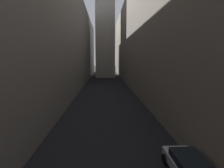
# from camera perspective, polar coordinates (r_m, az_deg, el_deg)

# --- Properties ---
(ground_plane) EXTENTS (264.00, 264.00, 0.00)m
(ground_plane) POSITION_cam_1_polar(r_m,az_deg,el_deg) (40.82, -1.78, -1.91)
(ground_plane) COLOR black
(building_block_left) EXTENTS (15.11, 108.00, 21.23)m
(building_block_left) POSITION_cam_1_polar(r_m,az_deg,el_deg) (44.28, -19.42, 12.20)
(building_block_left) COLOR slate
(building_block_left) RESTS_ON ground
(building_block_right) EXTENTS (11.87, 108.00, 23.26)m
(building_block_right) POSITION_cam_1_polar(r_m,az_deg,el_deg) (44.13, 13.60, 13.76)
(building_block_right) COLOR #756B5B
(building_block_right) RESTS_ON ground
(parked_car_right_third) EXTENTS (1.97, 4.31, 1.37)m
(parked_car_right_third) POSITION_cam_1_polar(r_m,az_deg,el_deg) (12.55, 21.97, -21.78)
(parked_car_right_third) COLOR #B7B7BC
(parked_car_right_third) RESTS_ON ground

